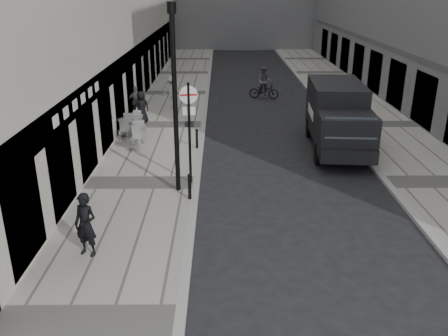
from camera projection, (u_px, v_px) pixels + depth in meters
The scene contains 15 objects.
sidewalk at pixel (165, 125), 24.45m from camera, with size 4.00×60.00×0.12m, color #9B978C.
far_sidewalk at pixel (377, 125), 24.53m from camera, with size 4.00×60.00×0.12m, color #9B978C.
walking_man at pixel (86, 225), 12.40m from camera, with size 0.64×0.42×1.76m, color black.
sign_post at pixel (189, 120), 16.45m from camera, with size 0.63×0.13×3.66m.
lamppost at pixel (175, 92), 15.42m from camera, with size 0.28×0.28×6.27m.
bollard_near at pixel (190, 187), 15.83m from camera, with size 0.11×0.11×0.84m, color black.
bollard_far at pixel (197, 139), 20.78m from camera, with size 0.11×0.11×0.81m, color black.
panel_van at pixel (338, 114), 20.67m from camera, with size 2.66×6.13×2.82m.
cyclist at pixel (264, 86), 30.17m from camera, with size 1.98×1.08×2.03m.
pedestrian_a at pixel (136, 102), 25.27m from camera, with size 1.01×0.42×1.73m, color #4C4C50.
pedestrian_b at pixel (172, 91), 27.56m from camera, with size 1.19×0.69×1.85m, color #B0ACA3.
pedestrian_c at pixel (142, 107), 24.44m from camera, with size 0.81×0.53×1.66m, color black.
cafe_table_near at pixel (126, 126), 22.28m from camera, with size 0.79×1.78×1.01m.
cafe_table_mid at pixel (136, 122), 23.18m from camera, with size 0.72×1.62×0.92m.
cafe_table_far at pixel (139, 133), 21.31m from camera, with size 0.75×1.70×0.97m.
Camera 1 is at (0.89, -5.60, 6.89)m, focal length 38.00 mm.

